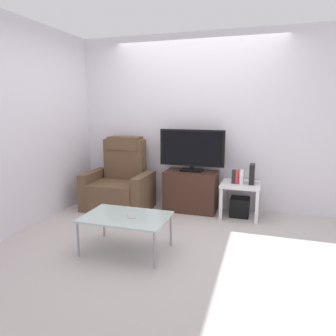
{
  "coord_description": "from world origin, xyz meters",
  "views": [
    {
      "loc": [
        1.0,
        -3.54,
        1.53
      ],
      "look_at": [
        -0.26,
        0.5,
        0.7
      ],
      "focal_mm": 33.25,
      "sensor_mm": 36.0,
      "label": 1
    }
  ],
  "objects_px": {
    "television": "(192,149)",
    "book_middle": "(237,177)",
    "game_console": "(252,174)",
    "book_leftmost": "(234,177)",
    "subwoofer_box": "(240,207)",
    "recliner_armchair": "(120,184)",
    "tv_stand": "(191,191)",
    "coffee_table": "(126,218)",
    "cell_phone": "(131,216)",
    "side_table": "(241,188)",
    "book_rightmost": "(242,177)"
  },
  "relations": [
    {
      "from": "tv_stand",
      "to": "book_middle",
      "type": "relative_size",
      "value": 4.17
    },
    {
      "from": "book_middle",
      "to": "cell_phone",
      "type": "relative_size",
      "value": 1.23
    },
    {
      "from": "coffee_table",
      "to": "cell_phone",
      "type": "bearing_deg",
      "value": 0.77
    },
    {
      "from": "recliner_armchair",
      "to": "book_leftmost",
      "type": "height_order",
      "value": "recliner_armchair"
    },
    {
      "from": "side_table",
      "to": "game_console",
      "type": "relative_size",
      "value": 1.96
    },
    {
      "from": "recliner_armchair",
      "to": "subwoofer_box",
      "type": "distance_m",
      "value": 1.82
    },
    {
      "from": "side_table",
      "to": "subwoofer_box",
      "type": "height_order",
      "value": "side_table"
    },
    {
      "from": "tv_stand",
      "to": "subwoofer_box",
      "type": "xyz_separation_m",
      "value": [
        0.73,
        -0.04,
        -0.17
      ]
    },
    {
      "from": "television",
      "to": "coffee_table",
      "type": "distance_m",
      "value": 1.68
    },
    {
      "from": "television",
      "to": "coffee_table",
      "type": "xyz_separation_m",
      "value": [
        -0.35,
        -1.55,
        -0.55
      ]
    },
    {
      "from": "book_leftmost",
      "to": "cell_phone",
      "type": "height_order",
      "value": "book_leftmost"
    },
    {
      "from": "subwoofer_box",
      "to": "side_table",
      "type": "bearing_deg",
      "value": 180.0
    },
    {
      "from": "side_table",
      "to": "television",
      "type": "bearing_deg",
      "value": 175.54
    },
    {
      "from": "game_console",
      "to": "coffee_table",
      "type": "distance_m",
      "value": 1.95
    },
    {
      "from": "television",
      "to": "book_middle",
      "type": "relative_size",
      "value": 5.2
    },
    {
      "from": "book_middle",
      "to": "subwoofer_box",
      "type": "bearing_deg",
      "value": 21.62
    },
    {
      "from": "subwoofer_box",
      "to": "coffee_table",
      "type": "height_order",
      "value": "coffee_table"
    },
    {
      "from": "book_leftmost",
      "to": "book_middle",
      "type": "bearing_deg",
      "value": 0.0
    },
    {
      "from": "tv_stand",
      "to": "television",
      "type": "height_order",
      "value": "television"
    },
    {
      "from": "subwoofer_box",
      "to": "television",
      "type": "bearing_deg",
      "value": 175.54
    },
    {
      "from": "tv_stand",
      "to": "television",
      "type": "bearing_deg",
      "value": 90.0
    },
    {
      "from": "book_middle",
      "to": "cell_phone",
      "type": "distance_m",
      "value": 1.77
    },
    {
      "from": "recliner_armchair",
      "to": "book_middle",
      "type": "distance_m",
      "value": 1.76
    },
    {
      "from": "book_rightmost",
      "to": "recliner_armchair",
      "type": "bearing_deg",
      "value": -175.71
    },
    {
      "from": "game_console",
      "to": "coffee_table",
      "type": "xyz_separation_m",
      "value": [
        -1.22,
        -1.5,
        -0.25
      ]
    },
    {
      "from": "subwoofer_box",
      "to": "recliner_armchair",
      "type": "bearing_deg",
      "value": -175.04
    },
    {
      "from": "book_middle",
      "to": "cell_phone",
      "type": "bearing_deg",
      "value": -123.27
    },
    {
      "from": "book_middle",
      "to": "book_rightmost",
      "type": "height_order",
      "value": "book_rightmost"
    },
    {
      "from": "side_table",
      "to": "subwoofer_box",
      "type": "xyz_separation_m",
      "value": [
        0.0,
        0.0,
        -0.27
      ]
    },
    {
      "from": "game_console",
      "to": "book_leftmost",
      "type": "bearing_deg",
      "value": -173.02
    },
    {
      "from": "book_middle",
      "to": "recliner_armchair",
      "type": "bearing_deg",
      "value": -175.55
    },
    {
      "from": "book_middle",
      "to": "coffee_table",
      "type": "distance_m",
      "value": 1.81
    },
    {
      "from": "book_leftmost",
      "to": "cell_phone",
      "type": "distance_m",
      "value": 1.74
    },
    {
      "from": "television",
      "to": "recliner_armchair",
      "type": "relative_size",
      "value": 0.89
    },
    {
      "from": "tv_stand",
      "to": "book_middle",
      "type": "distance_m",
      "value": 0.73
    },
    {
      "from": "side_table",
      "to": "book_middle",
      "type": "relative_size",
      "value": 2.93
    },
    {
      "from": "television",
      "to": "recliner_armchair",
      "type": "height_order",
      "value": "television"
    },
    {
      "from": "recliner_armchair",
      "to": "tv_stand",
      "type": "bearing_deg",
      "value": 19.87
    },
    {
      "from": "subwoofer_box",
      "to": "game_console",
      "type": "height_order",
      "value": "game_console"
    },
    {
      "from": "television",
      "to": "game_console",
      "type": "xyz_separation_m",
      "value": [
        0.87,
        -0.05,
        -0.3
      ]
    },
    {
      "from": "recliner_armchair",
      "to": "book_leftmost",
      "type": "bearing_deg",
      "value": 14.21
    },
    {
      "from": "side_table",
      "to": "cell_phone",
      "type": "height_order",
      "value": "side_table"
    },
    {
      "from": "side_table",
      "to": "book_rightmost",
      "type": "xyz_separation_m",
      "value": [
        0.01,
        -0.02,
        0.17
      ]
    },
    {
      "from": "television",
      "to": "book_middle",
      "type": "distance_m",
      "value": 0.76
    },
    {
      "from": "side_table",
      "to": "coffee_table",
      "type": "distance_m",
      "value": 1.84
    },
    {
      "from": "tv_stand",
      "to": "game_console",
      "type": "relative_size",
      "value": 2.79
    },
    {
      "from": "tv_stand",
      "to": "cell_phone",
      "type": "relative_size",
      "value": 5.12
    },
    {
      "from": "recliner_armchair",
      "to": "book_rightmost",
      "type": "bearing_deg",
      "value": 13.93
    },
    {
      "from": "tv_stand",
      "to": "television",
      "type": "distance_m",
      "value": 0.62
    },
    {
      "from": "side_table",
      "to": "coffee_table",
      "type": "height_order",
      "value": "side_table"
    }
  ]
}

